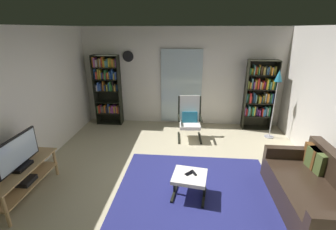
{
  "coord_description": "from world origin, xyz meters",
  "views": [
    {
      "loc": [
        0.19,
        -3.38,
        2.55
      ],
      "look_at": [
        -0.2,
        0.84,
        0.97
      ],
      "focal_mm": 24.99,
      "sensor_mm": 36.0,
      "label": 1
    }
  ],
  "objects_px": {
    "television": "(18,154)",
    "lounge_armchair": "(190,117)",
    "ottoman": "(190,179)",
    "tv_remote": "(194,173)",
    "floor_lamp_by_shelf": "(277,85)",
    "wall_clock": "(128,56)",
    "bookshelf_near_tv": "(107,87)",
    "bookshelf_near_sofa": "(259,93)",
    "tv_stand": "(24,178)",
    "cell_phone": "(189,173)",
    "leather_sofa": "(315,191)"
  },
  "relations": [
    {
      "from": "tv_remote",
      "to": "floor_lamp_by_shelf",
      "type": "height_order",
      "value": "floor_lamp_by_shelf"
    },
    {
      "from": "television",
      "to": "bookshelf_near_sofa",
      "type": "bearing_deg",
      "value": 36.0
    },
    {
      "from": "bookshelf_near_sofa",
      "to": "ottoman",
      "type": "bearing_deg",
      "value": -121.11
    },
    {
      "from": "tv_stand",
      "to": "leather_sofa",
      "type": "xyz_separation_m",
      "value": [
        4.43,
        0.14,
        -0.05
      ]
    },
    {
      "from": "ottoman",
      "to": "floor_lamp_by_shelf",
      "type": "xyz_separation_m",
      "value": [
        1.97,
        2.37,
        0.99
      ]
    },
    {
      "from": "bookshelf_near_tv",
      "to": "tv_remote",
      "type": "height_order",
      "value": "bookshelf_near_tv"
    },
    {
      "from": "bookshelf_near_sofa",
      "to": "lounge_armchair",
      "type": "relative_size",
      "value": 1.78
    },
    {
      "from": "cell_phone",
      "to": "ottoman",
      "type": "bearing_deg",
      "value": -25.13
    },
    {
      "from": "bookshelf_near_tv",
      "to": "wall_clock",
      "type": "height_order",
      "value": "wall_clock"
    },
    {
      "from": "bookshelf_near_tv",
      "to": "cell_phone",
      "type": "xyz_separation_m",
      "value": [
        2.25,
        -2.9,
        -0.65
      ]
    },
    {
      "from": "tv_stand",
      "to": "cell_phone",
      "type": "bearing_deg",
      "value": 5.95
    },
    {
      "from": "bookshelf_near_sofa",
      "to": "lounge_armchair",
      "type": "height_order",
      "value": "bookshelf_near_sofa"
    },
    {
      "from": "ottoman",
      "to": "wall_clock",
      "type": "bearing_deg",
      "value": 118.51
    },
    {
      "from": "leather_sofa",
      "to": "cell_phone",
      "type": "xyz_separation_m",
      "value": [
        -1.85,
        0.13,
        0.11
      ]
    },
    {
      "from": "floor_lamp_by_shelf",
      "to": "television",
      "type": "bearing_deg",
      "value": -150.25
    },
    {
      "from": "television",
      "to": "cell_phone",
      "type": "xyz_separation_m",
      "value": [
        2.58,
        0.27,
        -0.37
      ]
    },
    {
      "from": "tv_remote",
      "to": "cell_phone",
      "type": "relative_size",
      "value": 1.03
    },
    {
      "from": "bookshelf_near_tv",
      "to": "floor_lamp_by_shelf",
      "type": "relative_size",
      "value": 1.14
    },
    {
      "from": "television",
      "to": "leather_sofa",
      "type": "bearing_deg",
      "value": 1.82
    },
    {
      "from": "tv_stand",
      "to": "floor_lamp_by_shelf",
      "type": "relative_size",
      "value": 0.79
    },
    {
      "from": "tv_stand",
      "to": "lounge_armchair",
      "type": "height_order",
      "value": "lounge_armchair"
    },
    {
      "from": "bookshelf_near_tv",
      "to": "lounge_armchair",
      "type": "relative_size",
      "value": 1.86
    },
    {
      "from": "television",
      "to": "bookshelf_near_sofa",
      "type": "xyz_separation_m",
      "value": [
        4.35,
        3.16,
        0.2
      ]
    },
    {
      "from": "wall_clock",
      "to": "ottoman",
      "type": "bearing_deg",
      "value": -61.49
    },
    {
      "from": "bookshelf_near_sofa",
      "to": "leather_sofa",
      "type": "relative_size",
      "value": 1.05
    },
    {
      "from": "bookshelf_near_tv",
      "to": "lounge_armchair",
      "type": "distance_m",
      "value": 2.42
    },
    {
      "from": "bookshelf_near_sofa",
      "to": "wall_clock",
      "type": "distance_m",
      "value": 3.56
    },
    {
      "from": "leather_sofa",
      "to": "wall_clock",
      "type": "relative_size",
      "value": 5.98
    },
    {
      "from": "lounge_armchair",
      "to": "ottoman",
      "type": "xyz_separation_m",
      "value": [
        0.01,
        -2.21,
        -0.21
      ]
    },
    {
      "from": "television",
      "to": "tv_remote",
      "type": "height_order",
      "value": "television"
    },
    {
      "from": "television",
      "to": "lounge_armchair",
      "type": "relative_size",
      "value": 0.85
    },
    {
      "from": "lounge_armchair",
      "to": "cell_phone",
      "type": "relative_size",
      "value": 7.3
    },
    {
      "from": "lounge_armchair",
      "to": "leather_sofa",
      "type": "bearing_deg",
      "value": -51.21
    },
    {
      "from": "tv_remote",
      "to": "tv_stand",
      "type": "bearing_deg",
      "value": 160.0
    },
    {
      "from": "bookshelf_near_tv",
      "to": "wall_clock",
      "type": "relative_size",
      "value": 6.56
    },
    {
      "from": "ottoman",
      "to": "wall_clock",
      "type": "height_order",
      "value": "wall_clock"
    },
    {
      "from": "tv_stand",
      "to": "television",
      "type": "xyz_separation_m",
      "value": [
        0.0,
        -0.0,
        0.42
      ]
    },
    {
      "from": "leather_sofa",
      "to": "ottoman",
      "type": "relative_size",
      "value": 2.97
    },
    {
      "from": "television",
      "to": "bookshelf_near_tv",
      "type": "distance_m",
      "value": 3.2
    },
    {
      "from": "lounge_armchair",
      "to": "bookshelf_near_sofa",
      "type": "bearing_deg",
      "value": 21.82
    },
    {
      "from": "bookshelf_near_sofa",
      "to": "lounge_armchair",
      "type": "xyz_separation_m",
      "value": [
        -1.78,
        -0.71,
        -0.44
      ]
    },
    {
      "from": "bookshelf_near_sofa",
      "to": "tv_remote",
      "type": "xyz_separation_m",
      "value": [
        -1.7,
        -2.87,
        -0.56
      ]
    },
    {
      "from": "bookshelf_near_sofa",
      "to": "floor_lamp_by_shelf",
      "type": "xyz_separation_m",
      "value": [
        0.21,
        -0.56,
        0.34
      ]
    },
    {
      "from": "floor_lamp_by_shelf",
      "to": "tv_stand",
      "type": "bearing_deg",
      "value": -150.28
    },
    {
      "from": "cell_phone",
      "to": "lounge_armchair",
      "type": "bearing_deg",
      "value": 135.48
    },
    {
      "from": "television",
      "to": "lounge_armchair",
      "type": "distance_m",
      "value": 3.56
    },
    {
      "from": "television",
      "to": "tv_remote",
      "type": "relative_size",
      "value": 6.0
    },
    {
      "from": "television",
      "to": "ottoman",
      "type": "xyz_separation_m",
      "value": [
        2.59,
        0.24,
        -0.45
      ]
    },
    {
      "from": "television",
      "to": "leather_sofa",
      "type": "height_order",
      "value": "television"
    },
    {
      "from": "lounge_armchair",
      "to": "floor_lamp_by_shelf",
      "type": "xyz_separation_m",
      "value": [
        1.99,
        0.16,
        0.78
      ]
    }
  ]
}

